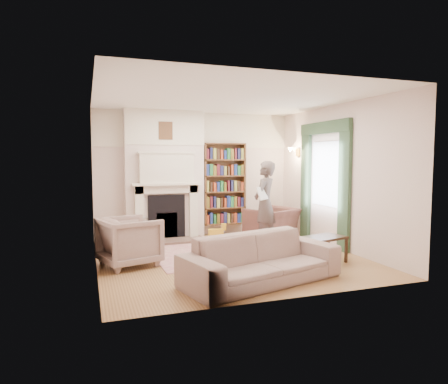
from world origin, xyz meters
name	(u,v)px	position (x,y,z in m)	size (l,w,h in m)	color
floor	(229,257)	(0.00, 0.00, 0.00)	(4.50, 4.50, 0.00)	brown
ceiling	(229,98)	(0.00, 0.00, 2.80)	(4.50, 4.50, 0.00)	white
wall_back	(196,174)	(0.00, 2.25, 1.40)	(4.50, 4.50, 0.00)	white
wall_front	(290,188)	(0.00, -2.25, 1.40)	(4.50, 4.50, 0.00)	white
wall_left	(94,181)	(-2.25, 0.00, 1.40)	(4.50, 4.50, 0.00)	white
wall_right	(338,177)	(2.25, 0.00, 1.40)	(4.50, 4.50, 0.00)	white
fireplace	(165,176)	(-0.75, 2.05, 1.39)	(1.70, 0.58, 2.80)	white
bookcase	(224,184)	(0.65, 2.12, 1.18)	(1.00, 0.24, 1.85)	brown
window	(325,174)	(2.23, 0.40, 1.45)	(0.02, 0.90, 1.30)	silver
curtain_left	(345,188)	(2.20, -0.30, 1.20)	(0.07, 0.32, 2.40)	#2A412C
curtain_right	(306,184)	(2.20, 1.10, 1.20)	(0.07, 0.32, 2.40)	#2A412C
pelmet	(324,128)	(2.19, 0.40, 2.38)	(0.09, 1.70, 0.24)	#2A412C
wall_sconce	(291,152)	(2.03, 1.50, 1.90)	(0.20, 0.24, 0.24)	gold
rug	(224,253)	(0.03, 0.31, 0.01)	(2.59, 1.99, 0.01)	#C1AE92
armchair_reading	(272,223)	(1.47, 1.29, 0.33)	(1.03, 0.90, 0.67)	#4F302A
armchair_left	(130,241)	(-1.72, 0.02, 0.40)	(0.86, 0.88, 0.80)	#BAAE99
sofa	(262,259)	(-0.05, -1.53, 0.34)	(2.32, 0.91, 0.68)	#A49C87
man_reading	(265,203)	(1.02, 0.69, 0.86)	(0.62, 0.41, 1.71)	#504440
newspaper	(262,193)	(0.87, 0.49, 1.08)	(0.38, 0.02, 0.27)	silver
coffee_table	(324,250)	(1.40, -0.89, 0.23)	(0.70, 0.45, 0.45)	#301E11
paraffin_heater	(142,231)	(-1.32, 1.61, 0.28)	(0.24, 0.24, 0.55)	#ADAEB5
rocking_horse	(216,234)	(0.11, 1.10, 0.21)	(0.48, 0.19, 0.43)	gold
board_game	(215,254)	(-0.20, 0.19, 0.03)	(0.32, 0.32, 0.03)	#D7DC4D
game_box_lid	(203,256)	(-0.46, 0.05, 0.04)	(0.29, 0.19, 0.05)	#B01425
comic_annuals	(255,258)	(0.39, -0.27, 0.02)	(0.55, 0.47, 0.02)	red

